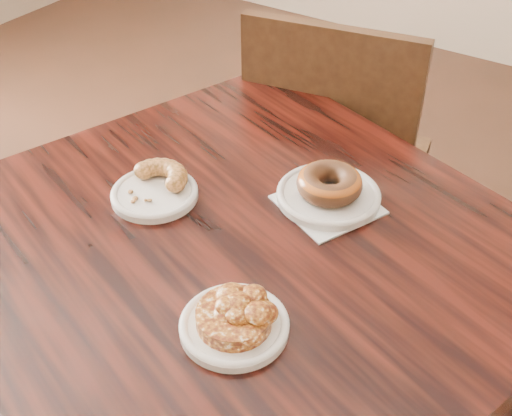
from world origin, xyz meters
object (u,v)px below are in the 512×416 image
Objects in this scene: chair_far at (341,166)px; apple_fritter at (234,314)px; cafe_table at (233,389)px; glazed_donut at (329,183)px; cruller_fragment at (153,184)px.

apple_fritter is (0.24, -0.82, 0.33)m from chair_far.
cafe_table is 0.97× the size of chair_far.
apple_fritter is at bearing -84.74° from glazed_donut.
chair_far reaches higher than cruller_fragment.
apple_fritter is 1.24× the size of cruller_fragment.
apple_fritter reaches higher than cruller_fragment.
chair_far is 0.91m from apple_fritter.
cafe_table is at bearing -8.75° from cruller_fragment.
glazed_donut is at bearing 101.90° from chair_far.
chair_far is at bearing 112.42° from glazed_donut.
cafe_table is 0.44m from apple_fritter.
cruller_fragment is at bearing 75.86° from chair_far.
cafe_table is 7.63× the size of cruller_fragment.
glazed_donut is 0.32m from apple_fritter.
cruller_fragment reaches higher than cafe_table.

